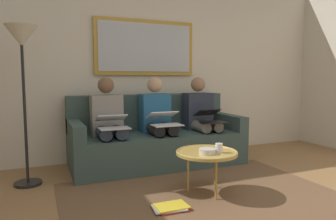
{
  "coord_description": "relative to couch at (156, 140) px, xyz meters",
  "views": [
    {
      "loc": [
        1.43,
        1.71,
        1.13
      ],
      "look_at": [
        0.0,
        -1.7,
        0.75
      ],
      "focal_mm": 33.53,
      "sensor_mm": 36.0,
      "label": 1
    }
  ],
  "objects": [
    {
      "name": "wall_rear",
      "position": [
        0.0,
        -0.48,
        0.99
      ],
      "size": [
        6.0,
        0.12,
        2.6
      ],
      "primitive_type": "cube",
      "color": "beige",
      "rests_on": "ground_plane"
    },
    {
      "name": "area_rug",
      "position": [
        0.0,
        1.27,
        -0.31
      ],
      "size": [
        2.6,
        1.8,
        0.01
      ],
      "primitive_type": "cube",
      "color": "brown",
      "rests_on": "ground_plane"
    },
    {
      "name": "couch",
      "position": [
        0.0,
        0.0,
        0.0
      ],
      "size": [
        2.2,
        0.9,
        0.9
      ],
      "color": "#384C47",
      "rests_on": "ground_plane"
    },
    {
      "name": "framed_mirror",
      "position": [
        0.0,
        -0.39,
        1.24
      ],
      "size": [
        1.43,
        0.05,
        0.76
      ],
      "color": "#B7892D"
    },
    {
      "name": "coffee_table",
      "position": [
        -0.07,
        1.22,
        0.09
      ],
      "size": [
        0.6,
        0.6,
        0.43
      ],
      "color": "tan",
      "rests_on": "ground_plane"
    },
    {
      "name": "cup",
      "position": [
        -0.16,
        1.3,
        0.15
      ],
      "size": [
        0.07,
        0.07,
        0.09
      ],
      "primitive_type": "cylinder",
      "color": "silver",
      "rests_on": "coffee_table"
    },
    {
      "name": "bowl",
      "position": [
        -0.03,
        1.29,
        0.13
      ],
      "size": [
        0.15,
        0.15,
        0.05
      ],
      "primitive_type": "cylinder",
      "color": "beige",
      "rests_on": "coffee_table"
    },
    {
      "name": "person_left",
      "position": [
        -0.64,
        0.07,
        0.3
      ],
      "size": [
        0.38,
        0.58,
        1.14
      ],
      "color": "#2D3342",
      "rests_on": "couch"
    },
    {
      "name": "laptop_black",
      "position": [
        -0.64,
        0.3,
        0.32
      ],
      "size": [
        0.31,
        0.38,
        0.17
      ],
      "color": "black"
    },
    {
      "name": "person_middle",
      "position": [
        0.0,
        0.07,
        0.3
      ],
      "size": [
        0.38,
        0.58,
        1.14
      ],
      "color": "#235B84",
      "rests_on": "couch"
    },
    {
      "name": "laptop_white",
      "position": [
        0.0,
        0.3,
        0.32
      ],
      "size": [
        0.36,
        0.37,
        0.16
      ],
      "color": "white"
    },
    {
      "name": "person_right",
      "position": [
        0.64,
        0.07,
        0.3
      ],
      "size": [
        0.38,
        0.58,
        1.14
      ],
      "color": "gray",
      "rests_on": "couch"
    },
    {
      "name": "laptop_silver",
      "position": [
        0.64,
        0.31,
        0.31
      ],
      "size": [
        0.34,
        0.35,
        0.15
      ],
      "color": "silver"
    },
    {
      "name": "magazine_stack",
      "position": [
        0.4,
        1.44,
        -0.29
      ],
      "size": [
        0.33,
        0.23,
        0.03
      ],
      "color": "red",
      "rests_on": "ground_plane"
    },
    {
      "name": "standing_lamp",
      "position": [
        1.55,
        0.27,
        1.06
      ],
      "size": [
        0.32,
        0.32,
        1.66
      ],
      "color": "black",
      "rests_on": "ground_plane"
    }
  ]
}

